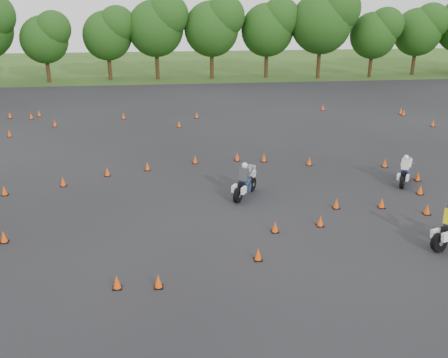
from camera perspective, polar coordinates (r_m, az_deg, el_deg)
ground at (r=19.54m, az=1.33°, el=-7.38°), size 140.00×140.00×0.00m
asphalt_pad at (r=24.97m, az=-0.52°, el=-0.98°), size 62.00×62.00×0.00m
treeline at (r=52.31m, az=-2.63°, el=15.43°), size 86.73×32.07×10.58m
traffic_cones at (r=24.64m, az=0.39°, el=-0.72°), size 33.19×32.79×0.45m
rider_grey at (r=23.59m, az=2.41°, el=-0.01°), size 1.83×2.31×1.77m
rider_white at (r=26.84m, az=20.10°, el=1.07°), size 1.67×2.04×1.58m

